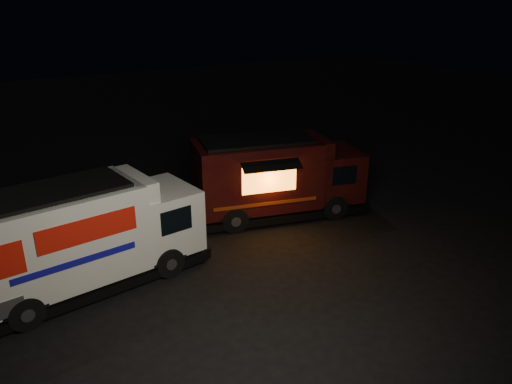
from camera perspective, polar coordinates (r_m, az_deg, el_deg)
The scene contains 3 objects.
ground at distance 13.91m, azimuth -1.14°, elevation -9.58°, with size 80.00×80.00×0.00m, color black.
white_truck at distance 13.62m, azimuth -18.80°, elevation -4.68°, with size 6.32×2.16×2.87m, color silver, non-canonical shape.
red_truck at distance 17.13m, azimuth 2.59°, elevation 1.81°, with size 6.03×2.22×2.81m, color #330F09, non-canonical shape.
Camera 1 is at (-5.93, -10.32, 7.20)m, focal length 35.00 mm.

